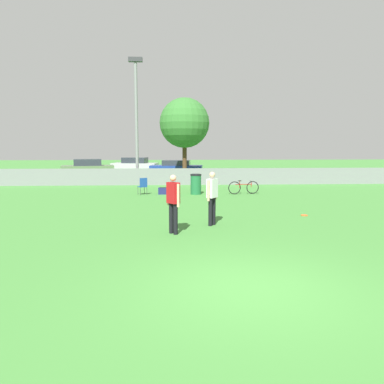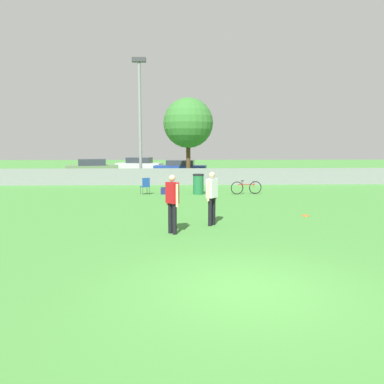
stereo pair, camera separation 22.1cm
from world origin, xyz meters
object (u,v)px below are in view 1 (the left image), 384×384
object	(u,v)px
player_receiver_white	(212,195)
bicycle_sideline	(244,187)
parked_car_blue	(176,167)
trash_bin	(196,184)
gear_bag_sideline	(165,191)
light_pole	(136,110)
parked_car_silver	(135,165)
frisbee_disc	(304,215)
parked_car_olive	(88,168)
folding_chair_sideline	(143,185)
player_thrower_red	(173,200)
tree_near_pole	(185,123)

from	to	relation	value
player_receiver_white	bicycle_sideline	distance (m)	8.17
bicycle_sideline	parked_car_blue	bearing A→B (deg)	97.49
trash_bin	gear_bag_sideline	xyz separation A→B (m)	(-1.63, 0.15, -0.38)
light_pole	parked_car_silver	size ratio (longest dim) A/B	1.82
frisbee_disc	trash_bin	bearing A→B (deg)	120.18
parked_car_olive	parked_car_silver	bearing A→B (deg)	38.10
light_pole	parked_car_blue	xyz separation A→B (m)	(2.68, 7.70, -4.21)
gear_bag_sideline	frisbee_disc	bearing A→B (deg)	-50.63
folding_chair_sideline	parked_car_silver	size ratio (longest dim) A/B	0.20
folding_chair_sideline	trash_bin	distance (m)	2.81
player_thrower_red	parked_car_blue	size ratio (longest dim) A/B	0.37
frisbee_disc	bicycle_sideline	distance (m)	6.35
folding_chair_sideline	parked_car_silver	xyz separation A→B (m)	(-2.00, 16.05, 0.20)
player_receiver_white	frisbee_disc	distance (m)	4.05
bicycle_sideline	tree_near_pole	bearing A→B (deg)	102.36
player_receiver_white	parked_car_blue	xyz separation A→B (m)	(-0.96, 20.82, -0.35)
parked_car_olive	frisbee_disc	bearing A→B (deg)	-68.32
light_pole	bicycle_sideline	size ratio (longest dim) A/B	4.86
parked_car_olive	light_pole	bearing A→B (deg)	-65.92
tree_near_pole	gear_bag_sideline	xyz separation A→B (m)	(-1.29, -7.88, -4.04)
light_pole	gear_bag_sideline	bearing A→B (deg)	-69.24
gear_bag_sideline	parked_car_blue	bearing A→B (deg)	86.78
frisbee_disc	trash_bin	size ratio (longest dim) A/B	0.24
frisbee_disc	parked_car_blue	size ratio (longest dim) A/B	0.05
light_pole	trash_bin	bearing A→B (deg)	-55.97
frisbee_disc	trash_bin	world-z (taller)	trash_bin
frisbee_disc	parked_car_silver	bearing A→B (deg)	110.80
bicycle_sideline	gear_bag_sideline	world-z (taller)	bicycle_sideline
tree_near_pole	bicycle_sideline	xyz separation A→B (m)	(2.91, -8.10, -3.86)
player_thrower_red	gear_bag_sideline	world-z (taller)	player_thrower_red
player_thrower_red	bicycle_sideline	bearing A→B (deg)	118.64
tree_near_pole	parked_car_blue	bearing A→B (deg)	96.52
player_thrower_red	parked_car_blue	xyz separation A→B (m)	(0.31, 21.95, -0.35)
trash_bin	frisbee_disc	bearing A→B (deg)	-59.82
tree_near_pole	player_receiver_white	size ratio (longest dim) A/B	3.45
tree_near_pole	parked_car_silver	distance (m)	9.80
player_receiver_white	folding_chair_sideline	xyz separation A→B (m)	(-2.86, 7.77, -0.51)
player_receiver_white	player_thrower_red	size ratio (longest dim) A/B	1.00
tree_near_pole	trash_bin	bearing A→B (deg)	-87.57
tree_near_pole	frisbee_disc	bearing A→B (deg)	-74.38
trash_bin	parked_car_blue	xyz separation A→B (m)	(-0.91, 13.02, 0.11)
parked_car_silver	parked_car_blue	bearing A→B (deg)	-26.37
tree_near_pole	parked_car_silver	size ratio (longest dim) A/B	1.34
player_receiver_white	trash_bin	xyz separation A→B (m)	(-0.05, 7.81, -0.47)
light_pole	player_thrower_red	bearing A→B (deg)	-80.55
folding_chair_sideline	gear_bag_sideline	xyz separation A→B (m)	(1.18, 0.19, -0.34)
trash_bin	parked_car_silver	bearing A→B (deg)	106.73
folding_chair_sideline	parked_car_blue	size ratio (longest dim) A/B	0.19
frisbee_disc	parked_car_blue	distance (m)	19.87
player_receiver_white	bicycle_sideline	xyz separation A→B (m)	(2.52, 7.74, -0.65)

